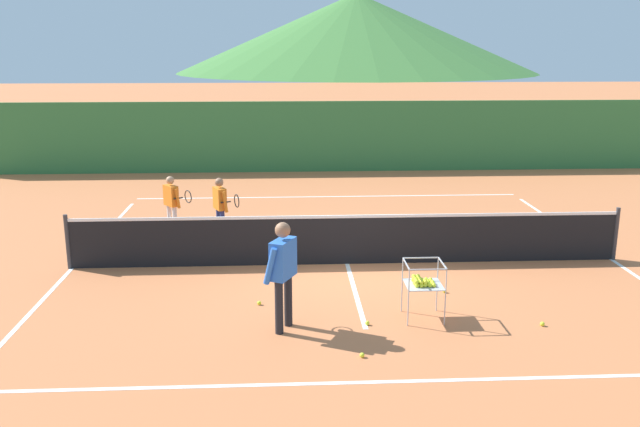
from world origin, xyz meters
The scene contains 19 objects.
ground_plane centered at (0.00, 0.00, 0.00)m, with size 120.00×120.00×0.00m, color #C67042.
line_baseline_near centered at (0.00, -4.70, 0.00)m, with size 10.47×0.08×0.01m, color white.
line_baseline_far centered at (0.00, 5.85, 0.00)m, with size 10.47×0.08×0.01m, color white.
line_sideline_west centered at (-5.23, 0.00, 0.00)m, with size 0.08×10.55×0.01m, color white.
line_sideline_east centered at (5.23, 0.00, 0.00)m, with size 0.08×10.55×0.01m, color white.
line_service_center centered at (0.00, 0.00, 0.00)m, with size 0.08×6.17×0.01m, color white.
tennis_net centered at (0.00, 0.00, 0.50)m, with size 10.62×0.08×1.05m.
instructor centered at (-1.23, -3.00, 0.99)m, with size 0.51×0.83×1.65m.
student_0 centered at (-3.69, 2.32, 0.79)m, with size 0.66×0.51×1.31m.
student_1 centered at (-2.57, 1.84, 0.81)m, with size 0.60×0.56×1.35m.
ball_cart centered at (0.91, -2.70, 0.59)m, with size 0.58×0.58×0.90m.
tennis_ball_0 centered at (-0.16, -4.00, 0.03)m, with size 0.07×0.07×0.07m, color yellow.
tennis_ball_1 centered at (-1.06, -0.49, 0.03)m, with size 0.07×0.07×0.07m, color yellow.
tennis_ball_2 centered at (1.53, -1.64, 0.03)m, with size 0.07×0.07×0.07m, color yellow.
tennis_ball_3 centered at (-1.62, -2.03, 0.03)m, with size 0.07×0.07×0.07m, color yellow.
tennis_ball_4 centered at (2.68, -3.10, 0.03)m, with size 0.07×0.07×0.07m, color yellow.
tennis_ball_5 centered at (0.04, -2.93, 0.03)m, with size 0.07×0.07×0.07m, color yellow.
windscreen_fence centered at (0.00, 9.66, 1.15)m, with size 23.03×0.08×2.31m, color #33753D.
hill_0 centered at (8.88, 84.36, 5.35)m, with size 49.76×49.76×10.70m, color #427A38.
Camera 1 is at (-1.17, -12.39, 4.16)m, focal length 37.97 mm.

